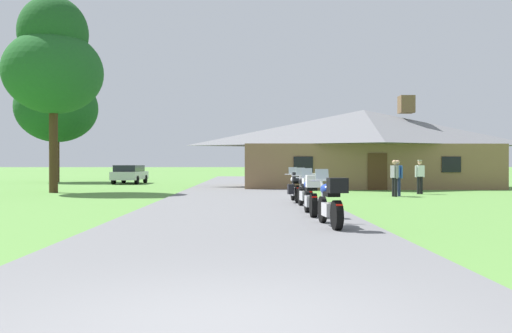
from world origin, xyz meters
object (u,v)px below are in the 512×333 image
motorcycle_blue_nearest_to_camera (331,202)px  bystander_white_shirt_near_lodge (420,175)px  bystander_gray_shirt_by_tree (394,176)px  motorcycle_white_farthest_in_row (296,187)px  parked_silver_suv_far_left (130,173)px  tree_left_far (57,98)px  tree_left_near (53,61)px  motorcycle_black_third_in_row (306,190)px  bystander_blue_shirt_beside_signpost (397,176)px  motorcycle_blue_second_in_row (311,195)px

motorcycle_blue_nearest_to_camera → bystander_white_shirt_near_lodge: size_ratio=1.24×
bystander_gray_shirt_by_tree → bystander_white_shirt_near_lodge: bearing=-55.7°
motorcycle_white_farthest_in_row → parked_silver_suv_far_left: bearing=115.1°
tree_left_far → motorcycle_blue_nearest_to_camera: bearing=-61.5°
bystander_gray_shirt_by_tree → tree_left_near: 18.07m
bystander_gray_shirt_by_tree → parked_silver_suv_far_left: bystander_gray_shirt_by_tree is taller
motorcycle_black_third_in_row → tree_left_far: tree_left_far is taller
bystander_blue_shirt_beside_signpost → tree_left_far: tree_left_far is taller
parked_silver_suv_far_left → motorcycle_white_farthest_in_row: bearing=-61.0°
bystander_blue_shirt_beside_signpost → tree_left_far: (-22.58, 19.75, 5.96)m
tree_left_near → motorcycle_white_farthest_in_row: bearing=-33.5°
motorcycle_blue_second_in_row → parked_silver_suv_far_left: (-10.64, 25.84, 0.16)m
motorcycle_black_third_in_row → bystander_blue_shirt_beside_signpost: bearing=50.3°
motorcycle_blue_nearest_to_camera → bystander_white_shirt_near_lodge: (6.65, 14.30, 0.33)m
motorcycle_blue_second_in_row → bystander_gray_shirt_by_tree: bystander_gray_shirt_by_tree is taller
tree_left_far → bystander_gray_shirt_by_tree: bearing=-42.0°
motorcycle_blue_nearest_to_camera → motorcycle_black_third_in_row: (0.02, 5.36, 0.00)m
motorcycle_blue_second_in_row → bystander_gray_shirt_by_tree: 10.61m
motorcycle_blue_second_in_row → tree_left_near: 18.63m
motorcycle_blue_second_in_row → parked_silver_suv_far_left: 27.95m
motorcycle_blue_nearest_to_camera → motorcycle_white_farthest_in_row: bearing=86.1°
motorcycle_blue_second_in_row → bystander_gray_shirt_by_tree: bearing=61.9°
motorcycle_black_third_in_row → tree_left_near: (-11.91, 10.45, 6.19)m
motorcycle_blue_nearest_to_camera → bystander_gray_shirt_by_tree: bearing=64.2°
tree_left_far → parked_silver_suv_far_left: tree_left_far is taller
motorcycle_blue_second_in_row → bystander_blue_shirt_beside_signpost: bearing=61.7°
motorcycle_blue_nearest_to_camera → tree_left_far: bearing=114.3°
motorcycle_black_third_in_row → motorcycle_white_farthest_in_row: same height
motorcycle_black_third_in_row → bystander_blue_shirt_beside_signpost: (5.02, 7.15, 0.31)m
motorcycle_black_third_in_row → bystander_white_shirt_near_lodge: bystander_white_shirt_near_lodge is taller
tree_left_near → parked_silver_suv_far_left: size_ratio=2.18×
parked_silver_suv_far_left → bystander_white_shirt_near_lodge: bearing=-37.8°
motorcycle_blue_second_in_row → tree_left_far: size_ratio=0.19×
motorcycle_blue_nearest_to_camera → tree_left_near: (-11.89, 15.81, 6.19)m
tree_left_near → tree_left_far: (-5.66, 16.45, 0.08)m
tree_left_near → bystander_white_shirt_near_lodge: bearing=-4.6°
motorcycle_black_third_in_row → bystander_white_shirt_near_lodge: size_ratio=1.24×
tree_left_far → bystander_blue_shirt_beside_signpost: bearing=-41.2°
motorcycle_black_third_in_row → bystander_blue_shirt_beside_signpost: bystander_blue_shirt_beside_signpost is taller
motorcycle_white_farthest_in_row → bystander_gray_shirt_by_tree: 6.42m
motorcycle_white_farthest_in_row → bystander_gray_shirt_by_tree: (4.85, 4.19, 0.32)m
bystander_white_shirt_near_lodge → motorcycle_white_farthest_in_row: bearing=-155.1°
motorcycle_blue_second_in_row → bystander_blue_shirt_beside_signpost: size_ratio=1.25×
bystander_gray_shirt_by_tree → tree_left_far: (-22.35, 20.10, 5.96)m
motorcycle_white_farthest_in_row → tree_left_far: bearing=123.4°
motorcycle_black_third_in_row → bystander_white_shirt_near_lodge: bearing=48.8°
bystander_white_shirt_near_lodge → tree_left_far: 30.71m
tree_left_far → motorcycle_black_third_in_row: bearing=-56.9°
motorcycle_white_farthest_in_row → motorcycle_black_third_in_row: bearing=-91.0°
motorcycle_blue_nearest_to_camera → bystander_gray_shirt_by_tree: (4.80, 12.16, 0.31)m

